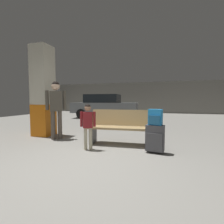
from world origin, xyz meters
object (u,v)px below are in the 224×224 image
bench (120,127)px  backpack_bright (155,117)px  structural_pillar (43,92)px  parked_car_far (104,105)px  child (88,122)px  suitcase (155,138)px  adult (56,104)px

bench → backpack_bright: (0.88, -0.47, 0.33)m
structural_pillar → parked_car_far: (0.14, 5.55, -0.61)m
child → bench: bearing=48.8°
suitcase → parked_car_far: (-3.37, 6.38, 0.48)m
suitcase → child: (-1.47, -0.21, 0.32)m
adult → structural_pillar: bearing=154.1°
bench → parked_car_far: parked_car_far is taller
structural_pillar → bench: size_ratio=1.74×
backpack_bright → parked_car_far: (-3.37, 6.38, 0.03)m
structural_pillar → child: size_ratio=2.71×
structural_pillar → suitcase: 3.77m
structural_pillar → suitcase: (3.51, -0.83, -1.09)m
backpack_bright → adult: adult is taller
bench → backpack_bright: bearing=-28.1°
suitcase → child: bearing=-171.9°
adult → parked_car_far: size_ratio=0.40×
suitcase → backpack_bright: 0.45m
bench → parked_car_far: (-2.49, 5.91, 0.36)m
backpack_bright → parked_car_far: bearing=117.8°
backpack_bright → parked_car_far: parked_car_far is taller
adult → parked_car_far: (-0.57, 5.90, -0.23)m
parked_car_far → backpack_bright: bearing=-62.2°
backpack_bright → bench: bearing=151.9°
structural_pillar → adult: 0.88m
bench → adult: bearing=179.5°
adult → backpack_bright: bearing=-9.9°
structural_pillar → suitcase: size_ratio=4.71×
structural_pillar → parked_car_far: size_ratio=0.68×
structural_pillar → child: bearing=-27.1°
backpack_bright → child: size_ratio=0.32×
child → parked_car_far: (-1.90, 6.59, 0.16)m
suitcase → backpack_bright: bearing=-144.4°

